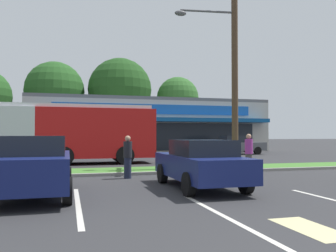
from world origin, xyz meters
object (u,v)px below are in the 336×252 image
pedestrian_near_bench (249,153)px  pedestrian_by_pole (128,157)px  utility_pole (232,53)px  car_4 (200,163)px  car_2 (236,145)px  car_1 (32,166)px  city_bus (48,132)px

pedestrian_near_bench → pedestrian_by_pole: pedestrian_near_bench is taller
utility_pole → pedestrian_by_pole: 7.40m
car_4 → pedestrian_near_bench: (3.54, 3.56, 0.08)m
car_2 → pedestrian_by_pole: size_ratio=2.89×
utility_pole → pedestrian_by_pole: utility_pole is taller
utility_pole → pedestrian_near_bench: bearing=-90.5°
car_1 → pedestrian_by_pole: car_1 is taller
car_2 → pedestrian_near_bench: 14.58m
city_bus → car_1: 10.62m
car_4 → pedestrian_by_pole: 3.45m
utility_pole → pedestrian_near_bench: (-0.01, -1.61, -4.65)m
car_4 → utility_pole: bearing=-34.5°
car_2 → car_4: bearing=-119.6°
utility_pole → city_bus: size_ratio=0.89×
pedestrian_near_bench → city_bus: bearing=-21.8°
pedestrian_near_bench → car_1: bearing=41.5°
car_4 → car_1: bearing=93.3°
car_1 → pedestrian_by_pole: 4.44m
city_bus → car_1: bearing=90.6°
car_4 → pedestrian_near_bench: 5.02m
car_2 → pedestrian_by_pole: bearing=-129.2°
pedestrian_near_bench → pedestrian_by_pole: bearing=22.9°
utility_pole → car_1: 10.98m
city_bus → pedestrian_near_bench: size_ratio=7.02×
car_1 → car_4: bearing=-86.7°
pedestrian_by_pole → car_1: bearing=115.8°
car_2 → car_4: car_2 is taller
car_1 → car_2: bearing=-40.0°
city_bus → pedestrian_by_pole: size_ratio=7.33×
city_bus → car_4: city_bus is taller
car_2 → utility_pole: bearing=-117.3°
city_bus → car_1: size_ratio=2.66×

